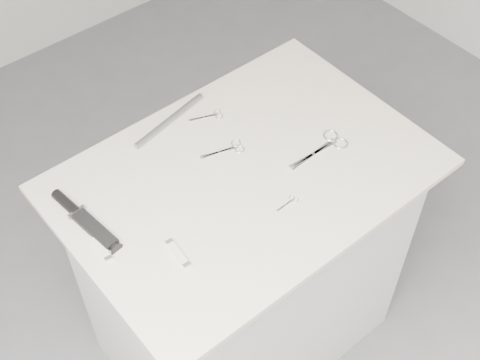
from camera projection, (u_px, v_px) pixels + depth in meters
ground at (244, 334)px, 2.52m from camera, size 4.00×4.00×0.01m
plinth at (245, 267)px, 2.17m from camera, size 0.90×0.60×0.90m
display_board at (246, 175)px, 1.82m from camera, size 1.00×0.70×0.02m
large_shears at (328, 145)px, 1.88m from camera, size 0.19×0.08×0.01m
embroidery_scissors_a at (230, 149)px, 1.87m from camera, size 0.13×0.07×0.00m
embroidery_scissors_b at (211, 116)px, 1.96m from camera, size 0.10×0.06×0.00m
tiny_scissors at (289, 202)px, 1.75m from camera, size 0.07×0.03×0.00m
sheathed_knife at (81, 217)px, 1.71m from camera, size 0.06×0.24×0.03m
pocket_knife_a at (102, 247)px, 1.65m from camera, size 0.03×0.09×0.01m
pocket_knife_b at (178, 254)px, 1.64m from camera, size 0.03×0.10×0.01m
metal_rail at (169, 120)px, 1.94m from camera, size 0.27×0.07×0.02m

